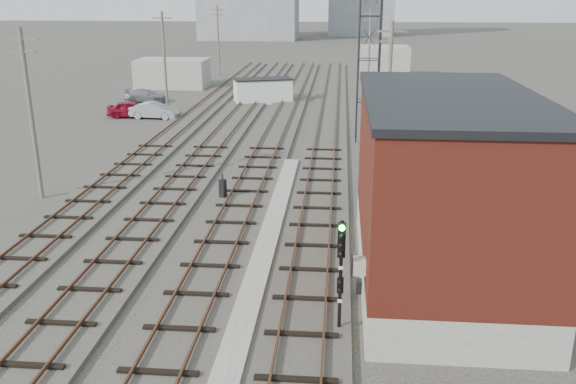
# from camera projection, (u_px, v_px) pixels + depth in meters

# --- Properties ---
(ground) EXTENTS (320.00, 320.00, 0.00)m
(ground) POSITION_uv_depth(u_px,v_px,m) (310.00, 89.00, 69.94)
(ground) COLOR #282621
(ground) RESTS_ON ground
(track_right) EXTENTS (3.20, 90.00, 0.39)m
(track_right) POSITION_uv_depth(u_px,v_px,m) (327.00, 127.00, 49.84)
(track_right) COLOR #332D28
(track_right) RESTS_ON ground
(track_mid_right) EXTENTS (3.20, 90.00, 0.39)m
(track_mid_right) POSITION_uv_depth(u_px,v_px,m) (278.00, 126.00, 50.17)
(track_mid_right) COLOR #332D28
(track_mid_right) RESTS_ON ground
(track_mid_left) EXTENTS (3.20, 90.00, 0.39)m
(track_mid_left) POSITION_uv_depth(u_px,v_px,m) (231.00, 125.00, 50.50)
(track_mid_left) COLOR #332D28
(track_mid_left) RESTS_ON ground
(track_left) EXTENTS (3.20, 90.00, 0.39)m
(track_left) POSITION_uv_depth(u_px,v_px,m) (183.00, 124.00, 50.83)
(track_left) COLOR #332D28
(track_left) RESTS_ON ground
(platform_curb) EXTENTS (0.90, 28.00, 0.26)m
(platform_curb) POSITION_uv_depth(u_px,v_px,m) (266.00, 248.00, 26.35)
(platform_curb) COLOR gray
(platform_curb) RESTS_ON ground
(brick_building) EXTENTS (6.54, 12.20, 7.22)m
(brick_building) POSITION_uv_depth(u_px,v_px,m) (444.00, 190.00, 22.79)
(brick_building) COLOR gray
(brick_building) RESTS_ON ground
(lattice_tower) EXTENTS (1.60, 1.60, 15.00)m
(lattice_tower) POSITION_uv_depth(u_px,v_px,m) (370.00, 38.00, 43.49)
(lattice_tower) COLOR black
(lattice_tower) RESTS_ON ground
(utility_pole_left_a) EXTENTS (1.80, 0.24, 9.00)m
(utility_pole_left_a) POSITION_uv_depth(u_px,v_px,m) (31.00, 111.00, 31.63)
(utility_pole_left_a) COLOR #595147
(utility_pole_left_a) RESTS_ON ground
(utility_pole_left_b) EXTENTS (1.80, 0.24, 9.00)m
(utility_pole_left_b) POSITION_uv_depth(u_px,v_px,m) (165.00, 59.00, 55.27)
(utility_pole_left_b) COLOR #595147
(utility_pole_left_b) RESTS_ON ground
(utility_pole_left_c) EXTENTS (1.80, 0.24, 9.00)m
(utility_pole_left_c) POSITION_uv_depth(u_px,v_px,m) (218.00, 39.00, 78.92)
(utility_pole_left_c) COLOR #595147
(utility_pole_left_c) RESTS_ON ground
(utility_pole_right_a) EXTENTS (1.80, 0.24, 9.00)m
(utility_pole_right_a) POSITION_uv_depth(u_px,v_px,m) (389.00, 91.00, 37.63)
(utility_pole_right_a) COLOR #595147
(utility_pole_right_a) RESTS_ON ground
(utility_pole_right_b) EXTENTS (1.80, 0.24, 9.00)m
(utility_pole_right_b) POSITION_uv_depth(u_px,v_px,m) (369.00, 48.00, 66.01)
(utility_pole_right_b) COLOR #595147
(utility_pole_right_b) RESTS_ON ground
(shed_left) EXTENTS (8.00, 5.00, 3.20)m
(shed_left) POSITION_uv_depth(u_px,v_px,m) (173.00, 73.00, 70.75)
(shed_left) COLOR gray
(shed_left) RESTS_ON ground
(shed_right) EXTENTS (6.00, 6.00, 4.00)m
(shed_right) POSITION_uv_depth(u_px,v_px,m) (384.00, 62.00, 78.03)
(shed_right) COLOR gray
(shed_right) RESTS_ON ground
(signal_mast) EXTENTS (0.40, 0.41, 3.93)m
(signal_mast) POSITION_uv_depth(u_px,v_px,m) (341.00, 269.00, 19.38)
(signal_mast) COLOR gray
(signal_mast) RESTS_ON ground
(switch_stand) EXTENTS (0.42, 0.42, 1.38)m
(switch_stand) POSITION_uv_depth(u_px,v_px,m) (223.00, 189.00, 32.56)
(switch_stand) COLOR black
(switch_stand) RESTS_ON ground
(site_trailer) EXTENTS (6.28, 4.17, 2.44)m
(site_trailer) POSITION_uv_depth(u_px,v_px,m) (263.00, 91.00, 60.85)
(site_trailer) COLOR white
(site_trailer) RESTS_ON ground
(car_red) EXTENTS (4.36, 2.03, 1.44)m
(car_red) POSITION_uv_depth(u_px,v_px,m) (132.00, 109.00, 54.01)
(car_red) COLOR maroon
(car_red) RESTS_ON ground
(car_silver) EXTENTS (4.43, 1.91, 1.42)m
(car_silver) POSITION_uv_depth(u_px,v_px,m) (155.00, 110.00, 53.51)
(car_silver) COLOR #95989C
(car_silver) RESTS_ON ground
(car_grey) EXTENTS (4.35, 1.79, 1.26)m
(car_grey) POSITION_uv_depth(u_px,v_px,m) (146.00, 96.00, 61.51)
(car_grey) COLOR gray
(car_grey) RESTS_ON ground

